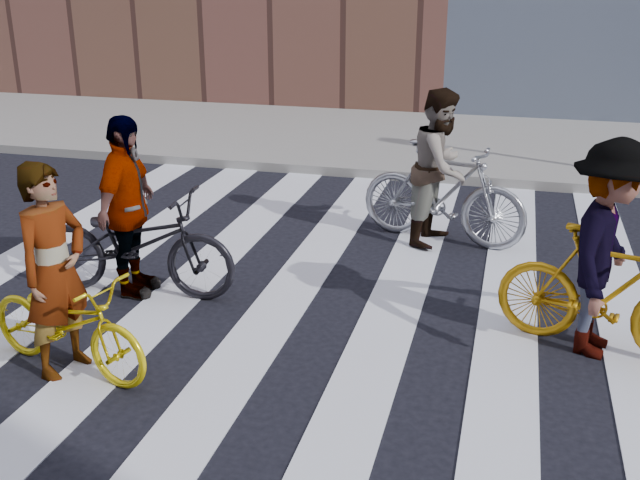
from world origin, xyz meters
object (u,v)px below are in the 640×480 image
at_px(bike_yellow_left, 67,323).
at_px(bike_dark_rear, 135,243).
at_px(rider_mid, 441,167).
at_px(rider_right, 607,250).
at_px(rider_rear, 127,208).
at_px(bike_silver_mid, 443,193).
at_px(bike_yellow_right, 607,292).
at_px(rider_left, 55,271).

bearing_deg(bike_yellow_left, bike_dark_rear, 20.77).
distance_m(bike_dark_rear, rider_mid, 3.66).
bearing_deg(bike_dark_rear, rider_right, -94.52).
xyz_separation_m(rider_mid, rider_right, (1.65, -2.41, 0.01)).
xyz_separation_m(rider_mid, rider_rear, (-2.84, -2.34, -0.01)).
bearing_deg(rider_rear, rider_mid, -54.14).
distance_m(bike_yellow_left, rider_mid, 4.71).
distance_m(bike_silver_mid, rider_mid, 0.32).
height_order(bike_dark_rear, rider_right, rider_right).
relative_size(bike_dark_rear, rider_rear, 1.13).
relative_size(bike_dark_rear, rider_mid, 1.12).
bearing_deg(bike_silver_mid, bike_yellow_left, 159.59).
relative_size(bike_silver_mid, bike_dark_rear, 0.98).
bearing_deg(bike_yellow_left, bike_silver_mid, -20.51).
bearing_deg(bike_yellow_right, bike_silver_mid, 49.07).
bearing_deg(bike_yellow_right, rider_rear, 103.72).
height_order(bike_dark_rear, rider_mid, rider_mid).
bearing_deg(bike_yellow_right, bike_dark_rear, 103.71).
distance_m(bike_yellow_left, bike_silver_mid, 4.71).
relative_size(rider_left, rider_rear, 0.97).
bearing_deg(bike_yellow_left, rider_mid, -20.00).
relative_size(bike_yellow_right, rider_rear, 1.01).
bearing_deg(bike_dark_rear, bike_silver_mid, -54.14).
bearing_deg(rider_rear, bike_silver_mid, -54.63).
bearing_deg(rider_left, rider_right, -57.26).
height_order(bike_silver_mid, bike_dark_rear, bike_silver_mid).
height_order(bike_silver_mid, rider_right, rider_right).
distance_m(bike_yellow_left, rider_rear, 1.64).
height_order(bike_dark_rear, rider_rear, rider_rear).
distance_m(rider_mid, rider_rear, 3.68).
height_order(rider_mid, rider_rear, rider_mid).
relative_size(rider_left, rider_right, 0.95).
relative_size(bike_yellow_left, rider_left, 0.93).
relative_size(bike_yellow_right, rider_left, 1.05).
xyz_separation_m(bike_yellow_left, rider_rear, (-0.24, 1.55, 0.49)).
relative_size(bike_yellow_left, rider_rear, 0.90).
bearing_deg(bike_silver_mid, rider_left, 159.09).
height_order(bike_silver_mid, rider_left, rider_left).
bearing_deg(rider_right, bike_yellow_left, 123.81).
xyz_separation_m(bike_dark_rear, rider_rear, (-0.05, -0.00, 0.37)).
height_order(bike_yellow_right, bike_dark_rear, bike_yellow_right).
height_order(rider_left, rider_rear, rider_rear).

